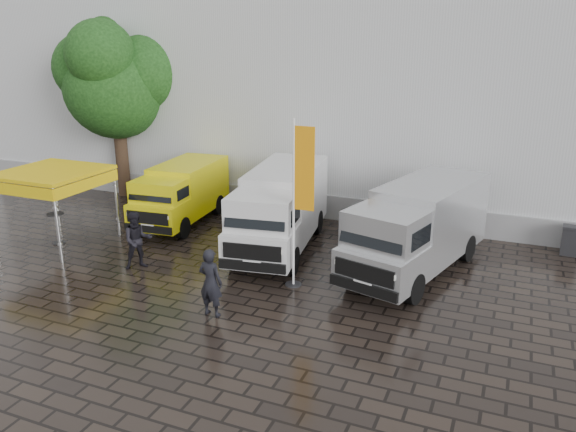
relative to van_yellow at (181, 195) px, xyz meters
name	(u,v)px	position (x,y,z in m)	size (l,w,h in m)	color
ground	(281,304)	(6.56, -5.14, -1.18)	(120.00, 120.00, 0.00)	black
exhibition_hall	(447,63)	(8.56, 10.86, 4.82)	(44.00, 16.00, 12.00)	silver
hall_plinth	(408,216)	(8.56, 2.81, -0.68)	(44.00, 0.15, 1.00)	gray
van_yellow	(181,195)	(0.00, 0.00, 0.00)	(1.96, 5.09, 2.35)	#D9CF0B
van_white	(280,211)	(4.81, -1.14, 0.22)	(2.15, 6.44, 2.79)	silver
van_silver	(417,231)	(9.62, -1.40, 0.23)	(2.16, 6.48, 2.81)	#BABCBF
canopy_tent	(51,175)	(-2.93, -3.69, 1.36)	(3.18, 3.18, 2.71)	silver
flagpole	(300,196)	(6.59, -3.82, 1.66)	(0.88, 0.50, 5.06)	black
tree	(115,81)	(-4.98, 2.74, 4.14)	(4.61, 4.61, 8.28)	black
cocktail_table	(57,229)	(-2.89, -3.77, -0.60)	(0.60, 0.60, 1.14)	black
wheelie_bin	(571,240)	(14.31, 2.24, -0.67)	(0.61, 0.61, 1.02)	black
person_front	(211,282)	(5.08, -6.45, -0.22)	(0.70, 0.46, 1.91)	black
person_tent	(138,240)	(1.25, -4.51, -0.22)	(0.93, 0.72, 1.90)	black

